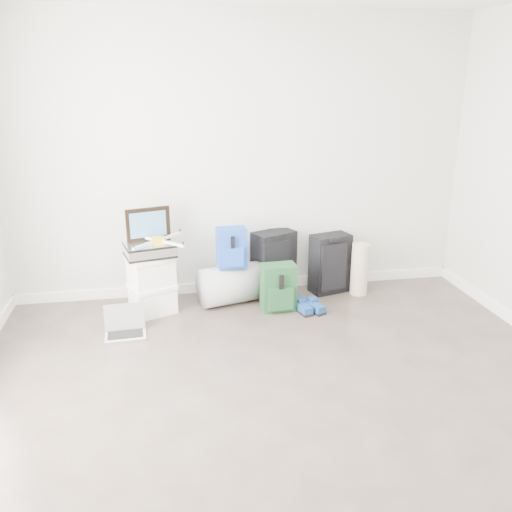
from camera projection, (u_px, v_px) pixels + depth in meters
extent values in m
plane|color=#3A2F2A|center=(305.00, 441.00, 3.30)|extent=(5.00, 5.00, 0.00)
cube|color=silver|center=(241.00, 159.00, 5.20)|extent=(4.50, 0.02, 2.70)
cube|color=white|center=(243.00, 285.00, 5.61)|extent=(4.50, 0.02, 0.10)
cube|color=white|center=(153.00, 300.00, 5.05)|extent=(0.46, 0.42, 0.24)
cube|color=white|center=(152.00, 286.00, 5.00)|extent=(0.48, 0.44, 0.04)
cube|color=white|center=(151.00, 272.00, 4.96)|extent=(0.46, 0.42, 0.24)
cube|color=white|center=(150.00, 258.00, 4.91)|extent=(0.48, 0.44, 0.04)
cube|color=#B2B2B7|center=(150.00, 250.00, 4.89)|extent=(0.49, 0.40, 0.12)
cube|color=black|center=(148.00, 224.00, 4.91)|extent=(0.40, 0.14, 0.30)
cube|color=teal|center=(148.00, 224.00, 4.90)|extent=(0.32, 0.10, 0.23)
cube|color=gold|center=(158.00, 240.00, 4.86)|extent=(0.11, 0.11, 0.05)
cube|color=white|center=(170.00, 236.00, 4.98)|extent=(0.23, 0.24, 0.02)
cube|color=white|center=(146.00, 238.00, 4.94)|extent=(0.24, 0.23, 0.02)
cube|color=white|center=(146.00, 245.00, 4.73)|extent=(0.23, 0.24, 0.02)
cube|color=white|center=(171.00, 243.00, 4.77)|extent=(0.24, 0.23, 0.02)
cylinder|color=gray|center=(232.00, 284.00, 5.24)|extent=(0.69, 0.52, 0.38)
cube|color=#1C39B6|center=(231.00, 247.00, 5.10)|extent=(0.29, 0.18, 0.38)
cube|color=#1C39B6|center=(233.00, 257.00, 5.04)|extent=(0.20, 0.07, 0.18)
cube|color=black|center=(273.00, 262.00, 5.46)|extent=(0.48, 0.39, 0.64)
cube|color=black|center=(276.00, 267.00, 5.33)|extent=(0.30, 0.16, 0.51)
cube|color=black|center=(277.00, 237.00, 5.24)|extent=(0.12, 0.08, 0.03)
cube|color=#13351B|center=(278.00, 287.00, 5.08)|extent=(0.33, 0.21, 0.45)
cube|color=#13351B|center=(281.00, 299.00, 5.01)|extent=(0.24, 0.07, 0.21)
cube|color=black|center=(330.00, 263.00, 5.49)|extent=(0.43, 0.31, 0.60)
cube|color=black|center=(334.00, 267.00, 5.37)|extent=(0.29, 0.11, 0.48)
cube|color=black|center=(335.00, 240.00, 5.28)|extent=(0.13, 0.06, 0.03)
cube|color=black|center=(303.00, 311.00, 5.08)|extent=(0.15, 0.26, 0.02)
cube|color=#1A519F|center=(303.00, 307.00, 5.07)|extent=(0.15, 0.25, 0.06)
cube|color=black|center=(314.00, 310.00, 5.10)|extent=(0.19, 0.26, 0.02)
cube|color=#1A519F|center=(314.00, 306.00, 5.08)|extent=(0.18, 0.25, 0.06)
cylinder|color=tan|center=(360.00, 269.00, 5.43)|extent=(0.17, 0.17, 0.53)
cube|color=silver|center=(126.00, 335.00, 4.62)|extent=(0.35, 0.26, 0.02)
cube|color=black|center=(125.00, 334.00, 4.61)|extent=(0.30, 0.18, 0.00)
cube|color=black|center=(124.00, 317.00, 4.69)|extent=(0.34, 0.03, 0.23)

